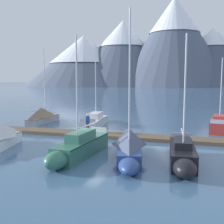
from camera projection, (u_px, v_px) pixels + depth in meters
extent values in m
plane|color=#426689|center=(87.00, 147.00, 20.93)|extent=(700.00, 700.00, 0.00)
cone|color=slate|center=(84.00, 61.00, 213.70)|extent=(90.36, 90.36, 38.32)
cone|color=white|center=(84.00, 50.00, 212.70)|extent=(53.39, 53.39, 21.57)
cone|color=#4C566B|center=(123.00, 53.00, 212.60)|extent=(87.24, 87.24, 49.68)
cone|color=white|center=(123.00, 34.00, 210.86)|extent=(37.67, 37.67, 20.43)
cone|color=#4C566B|center=(174.00, 42.00, 198.11)|extent=(84.52, 84.52, 63.08)
cone|color=white|center=(175.00, 15.00, 195.89)|extent=(36.15, 36.15, 25.70)
cone|color=#424C60|center=(212.00, 57.00, 199.05)|extent=(85.81, 85.81, 41.20)
cone|color=white|center=(213.00, 38.00, 197.39)|extent=(29.17, 29.17, 13.34)
cube|color=brown|center=(105.00, 135.00, 24.68)|extent=(22.65, 2.68, 0.30)
cylinder|color=#38383D|center=(102.00, 137.00, 23.88)|extent=(21.69, 0.93, 0.24)
cylinder|color=#38383D|center=(108.00, 134.00, 25.48)|extent=(21.69, 0.93, 0.24)
cube|color=#93939E|center=(43.00, 120.00, 32.24)|extent=(1.68, 5.51, 0.78)
ellipsoid|color=#93939E|center=(55.00, 117.00, 35.06)|extent=(1.25, 1.36, 0.74)
cube|color=#424247|center=(43.00, 117.00, 32.20)|extent=(1.71, 5.40, 0.06)
cylinder|color=silver|center=(45.00, 83.00, 32.30)|extent=(0.10, 0.10, 7.79)
cylinder|color=silver|center=(38.00, 110.00, 31.10)|extent=(0.25, 3.26, 0.08)
pyramid|color=#7A664C|center=(41.00, 112.00, 31.74)|extent=(1.87, 4.43, 1.10)
cylinder|color=silver|center=(4.00, 124.00, 21.47)|extent=(0.89, 3.33, 0.08)
cube|color=silver|center=(95.00, 122.00, 30.60)|extent=(2.48, 5.83, 0.81)
ellipsoid|color=silver|center=(102.00, 118.00, 33.69)|extent=(1.76, 2.16, 0.77)
cube|color=slate|center=(95.00, 119.00, 30.56)|extent=(2.50, 5.72, 0.06)
cylinder|color=silver|center=(96.00, 84.00, 30.57)|extent=(0.10, 0.10, 7.49)
cylinder|color=silver|center=(92.00, 112.00, 29.28)|extent=(0.49, 3.34, 0.08)
cube|color=white|center=(95.00, 115.00, 30.65)|extent=(1.56, 2.68, 0.62)
cube|color=silver|center=(88.00, 120.00, 27.86)|extent=(1.62, 0.30, 0.36)
cube|color=#336B56|center=(82.00, 147.00, 18.60)|extent=(1.69, 5.85, 1.09)
ellipsoid|color=#336B56|center=(56.00, 160.00, 15.62)|extent=(1.30, 1.84, 1.04)
cube|color=#163027|center=(82.00, 140.00, 18.54)|extent=(1.73, 5.73, 0.06)
cylinder|color=silver|center=(77.00, 89.00, 17.56)|extent=(0.10, 0.10, 6.78)
cylinder|color=silver|center=(88.00, 125.00, 19.31)|extent=(0.22, 3.13, 0.08)
cube|color=#3A7560|center=(81.00, 136.00, 18.36)|extent=(1.12, 2.65, 0.58)
cube|color=silver|center=(99.00, 130.00, 21.12)|extent=(1.30, 0.16, 0.36)
cube|color=navy|center=(129.00, 152.00, 17.79)|extent=(2.63, 5.07, 0.86)
ellipsoid|color=navy|center=(129.00, 166.00, 15.00)|extent=(1.71, 2.39, 0.82)
cube|color=#121D39|center=(129.00, 146.00, 17.75)|extent=(2.64, 4.99, 0.06)
cylinder|color=silver|center=(130.00, 80.00, 16.50)|extent=(0.10, 0.10, 8.40)
cylinder|color=silver|center=(129.00, 133.00, 18.14)|extent=(0.73, 2.43, 0.08)
pyramid|color=#4C5670|center=(129.00, 136.00, 18.04)|extent=(2.61, 4.20, 1.06)
cube|color=black|center=(182.00, 154.00, 17.10)|extent=(2.04, 5.17, 1.03)
ellipsoid|color=black|center=(185.00, 168.00, 14.34)|extent=(1.43, 1.94, 0.98)
cube|color=black|center=(182.00, 146.00, 17.04)|extent=(2.07, 5.07, 0.06)
cylinder|color=silver|center=(185.00, 93.00, 15.76)|extent=(0.10, 0.10, 6.63)
cylinder|color=silver|center=(182.00, 132.00, 17.27)|extent=(0.39, 2.48, 0.08)
cube|color=black|center=(183.00, 143.00, 16.89)|extent=(1.27, 2.37, 0.43)
cube|color=silver|center=(181.00, 135.00, 19.38)|extent=(1.29, 0.26, 0.36)
cube|color=#B2332D|center=(219.00, 126.00, 27.40)|extent=(2.03, 5.05, 1.08)
ellipsoid|color=#B2332D|center=(220.00, 122.00, 29.97)|extent=(1.57, 1.93, 1.03)
cube|color=#501614|center=(220.00, 121.00, 27.34)|extent=(2.06, 4.96, 0.06)
cylinder|color=silver|center=(221.00, 89.00, 27.59)|extent=(0.10, 0.10, 6.15)
cylinder|color=silver|center=(220.00, 112.00, 26.42)|extent=(0.29, 3.11, 0.08)
cube|color=#C03A35|center=(220.00, 118.00, 27.43)|extent=(1.34, 2.30, 0.46)
cube|color=silver|center=(219.00, 122.00, 25.12)|extent=(1.53, 0.20, 0.36)
cylinder|color=brown|center=(87.00, 128.00, 25.15)|extent=(0.14, 0.14, 0.86)
cylinder|color=brown|center=(88.00, 127.00, 25.39)|extent=(0.14, 0.14, 0.86)
cube|color=#234793|center=(88.00, 119.00, 25.18)|extent=(0.25, 0.40, 0.60)
sphere|color=beige|center=(88.00, 115.00, 25.13)|extent=(0.22, 0.22, 0.22)
cylinder|color=#234793|center=(86.00, 121.00, 24.96)|extent=(0.09, 0.09, 0.62)
cylinder|color=#234793|center=(89.00, 120.00, 25.42)|extent=(0.09, 0.09, 0.62)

